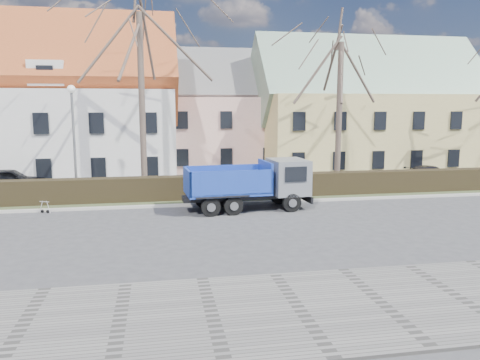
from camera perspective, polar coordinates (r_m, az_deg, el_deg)
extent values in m
plane|color=#3D3C3F|center=(20.02, -6.30, -5.96)|extent=(120.00, 120.00, 0.00)
cube|color=slate|center=(12.02, -3.43, -16.20)|extent=(80.00, 5.00, 0.08)
cube|color=#ABA79D|center=(24.47, -7.03, -3.06)|extent=(80.00, 0.30, 0.12)
cube|color=#394426|center=(26.04, -7.23, -2.35)|extent=(80.00, 3.00, 0.10)
cube|color=black|center=(25.73, -7.23, -1.13)|extent=(60.00, 0.90, 1.30)
imported|color=black|center=(31.39, -26.33, -0.02)|extent=(4.47, 2.29, 1.46)
imported|color=black|center=(34.86, 22.11, 0.77)|extent=(4.07, 2.67, 1.09)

